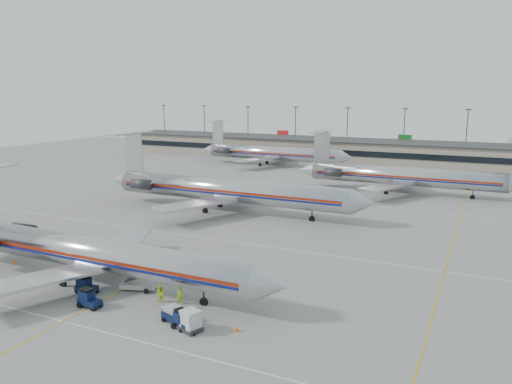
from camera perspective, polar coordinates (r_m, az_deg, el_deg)
The scene contains 19 objects.
ground at distance 62.23m, azimuth -9.07°, elevation -7.81°, with size 260.00×260.00×0.00m, color gray.
apron_markings at distance 70.28m, azimuth -4.49°, elevation -5.43°, with size 160.00×0.15×0.02m, color silver.
terminal at distance 151.10m, azimuth 12.24°, elevation 4.64°, with size 162.00×17.00×6.25m.
light_mast_row at distance 164.24m, azimuth 13.44°, elevation 7.01°, with size 163.60×0.40×15.28m.
jet_foreground at distance 56.87m, azimuth -18.44°, elevation -6.57°, with size 44.19×26.02×11.57m.
jet_second_row at distance 85.78m, azimuth -3.76°, elevation 0.29°, with size 50.19×29.55×13.14m.
jet_third_row at distance 105.21m, azimuth 16.05°, elevation 1.79°, with size 44.72×27.51×12.23m.
jet_back_row at distance 139.26m, azimuth 1.64°, elevation 4.50°, with size 44.98×27.67×12.30m.
tug_left at distance 54.86m, azimuth -18.92°, elevation -10.06°, with size 2.31×1.25×1.83m.
tug_center at distance 51.40m, azimuth -18.61°, elevation -11.50°, with size 2.37×1.32×1.87m.
tug_right at distance 45.39m, azimuth -8.41°, elevation -14.25°, with size 2.33×1.85×1.69m.
cart_inner at distance 46.85m, azimuth -9.47°, elevation -13.74°, with size 2.09×1.70×1.03m.
cart_outer at distance 46.88m, azimuth -9.30°, elevation -13.59°, with size 2.47×2.05×1.21m.
uld_container at distance 44.71m, azimuth -7.49°, elevation -14.38°, with size 2.21×2.04×1.89m.
belt_loader at distance 54.23m, azimuth -13.20°, elevation -10.22°, with size 4.54×2.52×2.33m.
ramp_worker_near at distance 50.03m, azimuth -8.66°, elevation -11.60°, with size 0.65×0.42×1.78m, color #89D914.
ramp_worker_far at distance 50.72m, azimuth -10.88°, elevation -11.38°, with size 0.84×0.65×1.73m, color #DBF016.
cone_right at distance 44.63m, azimuth -2.26°, elevation -15.30°, with size 0.42×0.42×0.57m, color orange.
cone_left at distance 67.07m, azimuth -25.91°, elevation -7.15°, with size 0.46×0.46×0.63m, color orange.
Camera 1 is at (33.45, -48.37, 20.35)m, focal length 35.00 mm.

